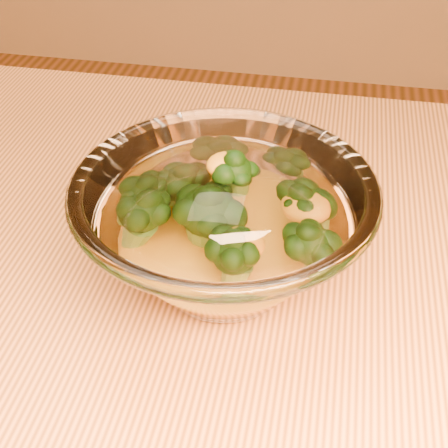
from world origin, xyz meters
name	(u,v)px	position (x,y,z in m)	size (l,w,h in m)	color
table	(246,442)	(0.00, 0.00, 0.65)	(1.20, 0.80, 0.75)	#DA8441
glass_bowl	(224,229)	(-0.03, 0.07, 0.80)	(0.22, 0.22, 0.10)	white
cheese_sauce	(224,250)	(-0.03, 0.07, 0.78)	(0.11, 0.11, 0.03)	orange
broccoli_heap	(223,209)	(-0.03, 0.09, 0.81)	(0.15, 0.14, 0.07)	black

